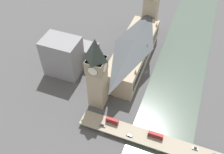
{
  "coord_description": "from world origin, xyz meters",
  "views": [
    {
      "loc": [
        -30.49,
        174.88,
        173.78
      ],
      "look_at": [
        21.9,
        37.82,
        21.43
      ],
      "focal_mm": 40.0,
      "sensor_mm": 36.0,
      "label": 1
    }
  ],
  "objects_px": {
    "clock_tower": "(97,73)",
    "double_decker_bus_lead": "(156,135)",
    "car_southbound_lead": "(129,135)",
    "double_decker_bus_mid": "(112,121)",
    "road_bridge": "(160,142)",
    "car_northbound_lead": "(103,126)",
    "victoria_tower": "(150,11)",
    "car_southbound_mid": "(195,148)",
    "parliament_hall": "(133,52)"
  },
  "relations": [
    {
      "from": "car_southbound_lead",
      "to": "double_decker_bus_mid",
      "type": "bearing_deg",
      "value": -21.08
    },
    {
      "from": "clock_tower",
      "to": "car_northbound_lead",
      "type": "bearing_deg",
      "value": 119.78
    },
    {
      "from": "car_northbound_lead",
      "to": "parliament_hall",
      "type": "bearing_deg",
      "value": -89.04
    },
    {
      "from": "car_southbound_lead",
      "to": "double_decker_bus_lead",
      "type": "bearing_deg",
      "value": -161.74
    },
    {
      "from": "double_decker_bus_lead",
      "to": "car_southbound_mid",
      "type": "height_order",
      "value": "double_decker_bus_lead"
    },
    {
      "from": "road_bridge",
      "to": "car_southbound_lead",
      "type": "xyz_separation_m",
      "value": [
        23.15,
        3.5,
        1.59
      ]
    },
    {
      "from": "parliament_hall",
      "to": "car_southbound_lead",
      "type": "relative_size",
      "value": 20.41
    },
    {
      "from": "victoria_tower",
      "to": "car_southbound_mid",
      "type": "bearing_deg",
      "value": 117.84
    },
    {
      "from": "car_southbound_lead",
      "to": "car_southbound_mid",
      "type": "xyz_separation_m",
      "value": [
        -48.63,
        -6.89,
        0.01
      ]
    },
    {
      "from": "parliament_hall",
      "to": "double_decker_bus_lead",
      "type": "relative_size",
      "value": 8.18
    },
    {
      "from": "car_southbound_lead",
      "to": "parliament_hall",
      "type": "bearing_deg",
      "value": -74.11
    },
    {
      "from": "clock_tower",
      "to": "road_bridge",
      "type": "relative_size",
      "value": 0.53
    },
    {
      "from": "clock_tower",
      "to": "double_decker_bus_lead",
      "type": "height_order",
      "value": "clock_tower"
    },
    {
      "from": "double_decker_bus_lead",
      "to": "car_northbound_lead",
      "type": "bearing_deg",
      "value": 7.59
    },
    {
      "from": "clock_tower",
      "to": "parliament_hall",
      "type": "bearing_deg",
      "value": -102.01
    },
    {
      "from": "victoria_tower",
      "to": "car_northbound_lead",
      "type": "relative_size",
      "value": 11.93
    },
    {
      "from": "victoria_tower",
      "to": "double_decker_bus_mid",
      "type": "bearing_deg",
      "value": 93.04
    },
    {
      "from": "parliament_hall",
      "to": "clock_tower",
      "type": "bearing_deg",
      "value": 77.99
    },
    {
      "from": "double_decker_bus_mid",
      "to": "car_northbound_lead",
      "type": "xyz_separation_m",
      "value": [
        5.88,
        5.8,
        -2.08
      ]
    },
    {
      "from": "clock_tower",
      "to": "car_northbound_lead",
      "type": "relative_size",
      "value": 14.97
    },
    {
      "from": "road_bridge",
      "to": "car_southbound_mid",
      "type": "xyz_separation_m",
      "value": [
        -25.48,
        -3.39,
        1.6
      ]
    },
    {
      "from": "parliament_hall",
      "to": "car_southbound_lead",
      "type": "distance_m",
      "value": 88.29
    },
    {
      "from": "double_decker_bus_mid",
      "to": "car_southbound_mid",
      "type": "relative_size",
      "value": 2.4
    },
    {
      "from": "double_decker_bus_lead",
      "to": "car_southbound_lead",
      "type": "height_order",
      "value": "double_decker_bus_lead"
    },
    {
      "from": "parliament_hall",
      "to": "victoria_tower",
      "type": "xyz_separation_m",
      "value": [
        0.06,
        -60.18,
        10.97
      ]
    },
    {
      "from": "clock_tower",
      "to": "car_southbound_lead",
      "type": "height_order",
      "value": "clock_tower"
    },
    {
      "from": "road_bridge",
      "to": "car_northbound_lead",
      "type": "relative_size",
      "value": 27.98
    },
    {
      "from": "double_decker_bus_mid",
      "to": "car_southbound_lead",
      "type": "height_order",
      "value": "double_decker_bus_mid"
    },
    {
      "from": "car_northbound_lead",
      "to": "double_decker_bus_lead",
      "type": "bearing_deg",
      "value": -172.41
    },
    {
      "from": "double_decker_bus_mid",
      "to": "car_southbound_lead",
      "type": "distance_m",
      "value": 18.08
    },
    {
      "from": "double_decker_bus_mid",
      "to": "double_decker_bus_lead",
      "type": "bearing_deg",
      "value": 179.53
    },
    {
      "from": "parliament_hall",
      "to": "clock_tower",
      "type": "relative_size",
      "value": 1.41
    },
    {
      "from": "double_decker_bus_lead",
      "to": "car_southbound_mid",
      "type": "bearing_deg",
      "value": -178.61
    },
    {
      "from": "parliament_hall",
      "to": "double_decker_bus_mid",
      "type": "height_order",
      "value": "parliament_hall"
    },
    {
      "from": "victoria_tower",
      "to": "car_southbound_mid",
      "type": "relative_size",
      "value": 12.75
    },
    {
      "from": "clock_tower",
      "to": "victoria_tower",
      "type": "height_order",
      "value": "clock_tower"
    },
    {
      "from": "parliament_hall",
      "to": "car_southbound_lead",
      "type": "height_order",
      "value": "parliament_hall"
    },
    {
      "from": "parliament_hall",
      "to": "double_decker_bus_lead",
      "type": "xyz_separation_m",
      "value": [
        -42.73,
        78.24,
        -7.79
      ]
    },
    {
      "from": "double_decker_bus_mid",
      "to": "car_southbound_lead",
      "type": "bearing_deg",
      "value": 158.92
    },
    {
      "from": "double_decker_bus_mid",
      "to": "car_southbound_lead",
      "type": "relative_size",
      "value": 2.18
    },
    {
      "from": "parliament_hall",
      "to": "car_southbound_lead",
      "type": "bearing_deg",
      "value": 105.89
    },
    {
      "from": "victoria_tower",
      "to": "double_decker_bus_lead",
      "type": "distance_m",
      "value": 146.09
    },
    {
      "from": "victoria_tower",
      "to": "car_southbound_lead",
      "type": "distance_m",
      "value": 148.02
    },
    {
      "from": "parliament_hall",
      "to": "road_bridge",
      "type": "xyz_separation_m",
      "value": [
        -47.18,
        80.91,
        -11.22
      ]
    },
    {
      "from": "double_decker_bus_mid",
      "to": "road_bridge",
      "type": "bearing_deg",
      "value": 175.76
    },
    {
      "from": "victoria_tower",
      "to": "road_bridge",
      "type": "distance_m",
      "value": 150.43
    },
    {
      "from": "double_decker_bus_lead",
      "to": "clock_tower",
      "type": "bearing_deg",
      "value": -18.92
    },
    {
      "from": "victoria_tower",
      "to": "double_decker_bus_mid",
      "type": "xyz_separation_m",
      "value": [
        -7.33,
        138.13,
        -18.53
      ]
    },
    {
      "from": "victoria_tower",
      "to": "double_decker_bus_mid",
      "type": "relative_size",
      "value": 5.31
    },
    {
      "from": "car_northbound_lead",
      "to": "car_southbound_lead",
      "type": "xyz_separation_m",
      "value": [
        -22.64,
        0.66,
        0.01
      ]
    }
  ]
}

